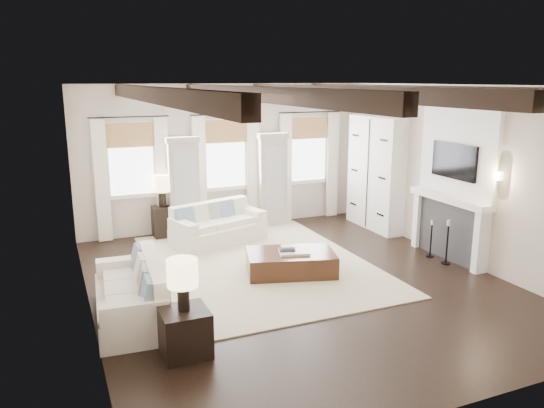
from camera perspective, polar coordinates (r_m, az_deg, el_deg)
name	(u,v)px	position (r m, az deg, el deg)	size (l,w,h in m)	color
ground	(297,282)	(8.90, 2.73, -8.42)	(7.50, 7.50, 0.00)	black
room_shell	(314,160)	(9.51, 4.58, 4.77)	(6.54, 7.54, 3.22)	beige
area_rug	(260,264)	(9.72, -1.35, -6.44)	(3.71, 4.99, 0.02)	beige
sofa_back	(217,227)	(10.98, -5.93, -2.44)	(2.07, 1.38, 0.82)	white
sofa_left	(134,296)	(7.76, -14.58, -9.55)	(1.03, 2.03, 0.84)	white
ottoman	(291,263)	(9.22, 2.03, -6.35)	(1.49, 0.93, 0.39)	black
tray	(294,252)	(9.11, 2.40, -5.16)	(0.50, 0.38, 0.04)	white
book_lower	(287,249)	(9.10, 1.62, -4.90)	(0.26, 0.20, 0.04)	#262628
book_upper	(288,247)	(9.14, 1.69, -4.60)	(0.22, 0.17, 0.03)	beige
side_table_front	(185,332)	(6.73, -9.36, -13.42)	(0.57, 0.57, 0.57)	black
lamp_front	(183,276)	(6.44, -9.60, -7.64)	(0.37, 0.37, 0.65)	black
side_table_back	(164,222)	(11.52, -11.59, -1.88)	(0.44, 0.44, 0.66)	black
lamp_back	(162,185)	(11.34, -11.78, 2.02)	(0.40, 0.40, 0.69)	black
candlestick_near	(447,246)	(10.16, 18.30, -4.29)	(0.17, 0.17, 0.83)	black
candlestick_far	(431,241)	(10.48, 16.71, -3.88)	(0.15, 0.15, 0.72)	black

